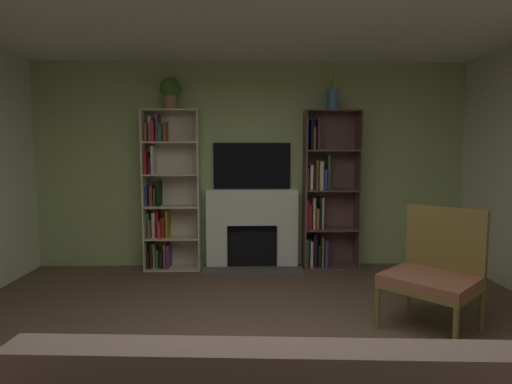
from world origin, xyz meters
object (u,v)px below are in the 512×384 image
Objects in this scene: fireplace at (252,227)px; tv at (252,166)px; vase_with_flowers at (333,99)px; armchair at (435,270)px; bookshelf_left at (166,194)px; bookshelf_right at (324,196)px; potted_plant at (170,91)px.

tv is (0.00, 0.08, 0.81)m from fireplace.
vase_with_flowers reaches higher than armchair.
bookshelf_left and bookshelf_right have the same top height.
vase_with_flowers is at bearing -6.49° from tv.
potted_plant is 0.88× the size of vase_with_flowers.
tv reaches higher than armchair.
bookshelf_left is 1.99× the size of armchair.
tv is 2.50× the size of potted_plant.
tv is at bearing 90.00° from fireplace.
bookshelf_left is at bearing 159.39° from potted_plant.
potted_plant is (0.09, -0.03, 1.33)m from bookshelf_left.
fireplace is 0.82m from tv.
potted_plant is at bearing -179.08° from bookshelf_right.
fireplace is at bearing 128.63° from armchair.
bookshelf_left is at bearing 179.99° from bookshelf_right.
fireplace is 0.63× the size of bookshelf_right.
bookshelf_right is at bearing -0.01° from bookshelf_left.
bookshelf_left is 2.10m from bookshelf_right.
fireplace is 2.50m from armchair.
bookshelf_right is (0.96, -0.09, -0.40)m from tv.
armchair is (0.60, -1.95, -0.45)m from bookshelf_right.
potted_plant reaches higher than armchair.
fireplace is 2.07m from potted_plant.
bookshelf_right is at bearing 0.92° from potted_plant.
vase_with_flowers is at bearing -2.23° from fireplace.
fireplace is 1.22m from bookshelf_left.
tv is at bearing 174.79° from bookshelf_right.
bookshelf_left is at bearing 179.15° from vase_with_flowers.
armchair is at bearing -52.47° from tv.
fireplace is at bearing -90.00° from tv.
bookshelf_right is at bearing -0.53° from fireplace.
potted_plant is at bearing -173.49° from tv.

